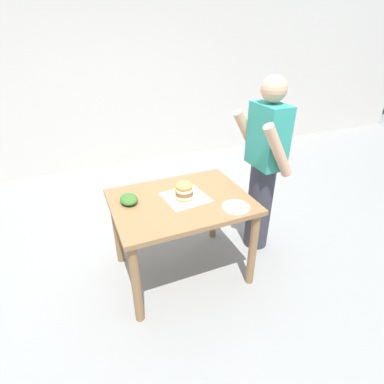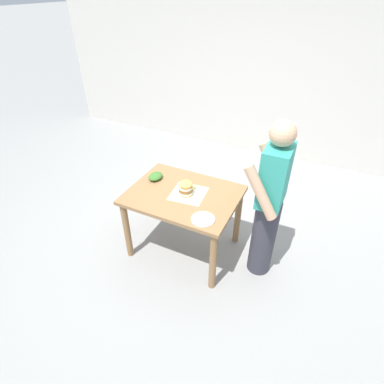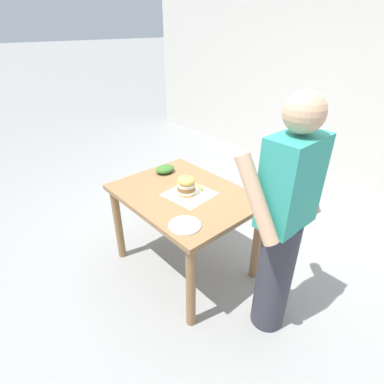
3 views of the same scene
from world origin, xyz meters
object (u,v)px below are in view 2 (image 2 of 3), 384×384
Objects in this scene: diner_across_table at (269,203)px; pickle_spear at (193,186)px; side_plate_with_forks at (203,219)px; patio_table at (183,203)px; side_salad at (156,176)px; sandwich at (186,188)px.

pickle_spear is at bearing -94.04° from diner_across_table.
side_plate_with_forks is at bearing -53.85° from diner_across_table.
patio_table is 5.11× the size of side_plate_with_forks.
side_plate_with_forks reaches higher than patio_table.
diner_across_table is (-0.08, 0.86, 0.24)m from patio_table.
pickle_spear is 0.53× the size of side_salad.
sandwich is 0.83m from diner_across_table.
side_plate_with_forks is at bearing 48.28° from sandwich.
diner_across_table is at bearing 85.96° from pickle_spear.
sandwich is (0.00, 0.03, 0.21)m from patio_table.
side_plate_with_forks is (0.43, 0.31, -0.01)m from pickle_spear.
patio_table is 6.25× the size of side_salad.
pickle_spear is 0.83m from diner_across_table.
patio_table is 0.20m from pickle_spear.
patio_table is 0.89m from diner_across_table.
sandwich is at bearing 84.35° from patio_table.
sandwich is 0.11× the size of diner_across_table.
diner_across_table is at bearing 126.15° from side_plate_with_forks.
side_salad is at bearing -105.28° from sandwich.
side_plate_with_forks is at bearing 61.82° from side_salad.
side_salad is at bearing -91.54° from diner_across_table.
pickle_spear is (-0.14, 0.04, 0.14)m from patio_table.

